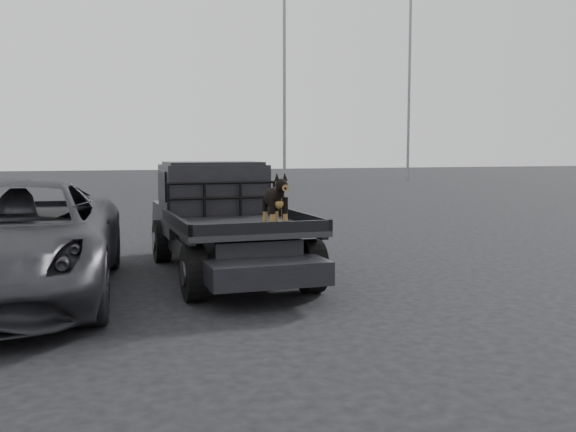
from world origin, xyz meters
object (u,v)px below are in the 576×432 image
object	(u,v)px
flatbed_ute	(226,246)
floodlight_far	(410,59)
dog	(275,202)
floodlight_mid	(284,61)
parked_suv	(12,240)

from	to	relation	value
flatbed_ute	floodlight_far	bearing A→B (deg)	56.06
dog	floodlight_far	bearing A→B (deg)	58.00
floodlight_mid	parked_suv	bearing A→B (deg)	-115.43
dog	parked_suv	distance (m)	3.57
flatbed_ute	floodlight_far	world-z (taller)	floodlight_far
dog	floodlight_mid	size ratio (longest dim) A/B	0.06
flatbed_ute	dog	bearing A→B (deg)	-79.97
dog	parked_suv	size ratio (longest dim) A/B	0.13
parked_suv	flatbed_ute	bearing A→B (deg)	19.83
flatbed_ute	floodlight_mid	world-z (taller)	floodlight_mid
flatbed_ute	floodlight_far	distance (m)	34.96
dog	flatbed_ute	bearing A→B (deg)	100.03
floodlight_far	flatbed_ute	bearing A→B (deg)	-123.94
flatbed_ute	parked_suv	size ratio (longest dim) A/B	0.94
floodlight_mid	flatbed_ute	bearing A→B (deg)	-110.23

